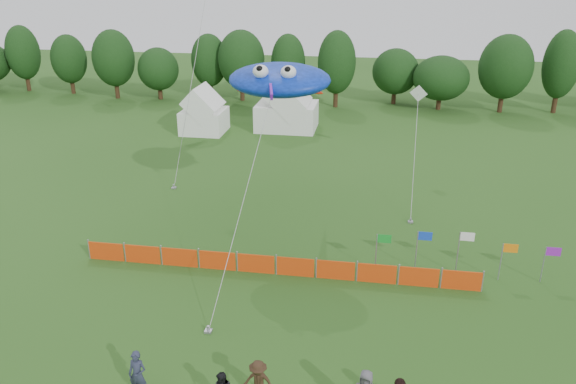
% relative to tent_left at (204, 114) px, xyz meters
% --- Properties ---
extents(ground, '(160.00, 160.00, 0.00)m').
position_rel_tent_left_xyz_m(ground, '(12.10, -32.04, -1.73)').
color(ground, '#234C16').
rests_on(ground, ground).
extents(treeline, '(104.57, 8.78, 8.36)m').
position_rel_tent_left_xyz_m(treeline, '(13.70, 12.89, 2.45)').
color(treeline, '#382314').
rests_on(treeline, ground).
extents(tent_left, '(3.89, 3.89, 3.43)m').
position_rel_tent_left_xyz_m(tent_left, '(0.00, 0.00, 0.00)').
color(tent_left, white).
rests_on(tent_left, ground).
extents(tent_right, '(5.61, 4.49, 3.96)m').
position_rel_tent_left_xyz_m(tent_right, '(7.32, 2.34, 0.27)').
color(tent_right, white).
rests_on(tent_right, ground).
extents(barrier_fence, '(19.90, 0.06, 1.00)m').
position_rel_tent_left_xyz_m(barrier_fence, '(11.17, -24.31, -1.23)').
color(barrier_fence, red).
rests_on(barrier_fence, ground).
extents(flag_row, '(8.73, 0.62, 2.30)m').
position_rel_tent_left_xyz_m(flag_row, '(20.21, -22.93, -0.31)').
color(flag_row, gray).
rests_on(flag_row, ground).
extents(spectator_a, '(0.72, 0.51, 1.87)m').
position_rel_tent_left_xyz_m(spectator_a, '(7.92, -33.52, -0.80)').
color(spectator_a, '#272B42').
rests_on(spectator_a, ground).
extents(spectator_c, '(1.17, 0.74, 1.74)m').
position_rel_tent_left_xyz_m(spectator_c, '(12.21, -33.15, -0.86)').
color(spectator_c, '#312113').
rests_on(spectator_c, ground).
extents(stingray_kite, '(6.65, 17.34, 9.90)m').
position_rel_tent_left_xyz_m(stingray_kite, '(10.62, -19.36, 7.12)').
color(stingray_kite, blue).
rests_on(stingray_kite, ground).
extents(small_kite_white, '(1.25, 10.07, 6.43)m').
position_rel_tent_left_xyz_m(small_kite_white, '(18.44, -9.94, 2.50)').
color(small_kite_white, white).
rests_on(small_kite_white, ground).
extents(small_kite_dark, '(2.48, 4.68, 13.86)m').
position_rel_tent_left_xyz_m(small_kite_dark, '(3.21, -11.43, 6.23)').
color(small_kite_dark, black).
rests_on(small_kite_dark, ground).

